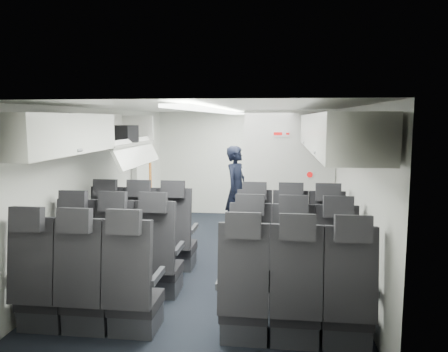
% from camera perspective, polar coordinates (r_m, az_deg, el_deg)
% --- Properties ---
extents(cabin_shell, '(3.41, 6.01, 2.16)m').
position_cam_1_polar(cabin_shell, '(6.20, -0.45, -0.72)').
color(cabin_shell, black).
rests_on(cabin_shell, ground).
extents(seat_row_front, '(3.33, 0.56, 1.24)m').
position_cam_1_polar(seat_row_front, '(5.84, -1.13, -8.48)').
color(seat_row_front, black).
rests_on(seat_row_front, cabin_shell).
extents(seat_row_mid, '(3.33, 0.56, 1.24)m').
position_cam_1_polar(seat_row_mid, '(4.99, -2.61, -11.30)').
color(seat_row_mid, black).
rests_on(seat_row_mid, cabin_shell).
extents(seat_row_rear, '(3.33, 0.56, 1.24)m').
position_cam_1_polar(seat_row_rear, '(4.16, -4.75, -15.25)').
color(seat_row_rear, black).
rests_on(seat_row_rear, cabin_shell).
extents(overhead_bin_left_rear, '(0.53, 1.80, 0.40)m').
position_cam_1_polar(overhead_bin_left_rear, '(4.64, -21.33, 5.14)').
color(overhead_bin_left_rear, silver).
rests_on(overhead_bin_left_rear, cabin_shell).
extents(overhead_bin_left_front_open, '(0.64, 1.70, 0.72)m').
position_cam_1_polar(overhead_bin_left_front_open, '(6.26, -14.02, 4.78)').
color(overhead_bin_left_front_open, '#9E9E93').
rests_on(overhead_bin_left_front_open, cabin_shell).
extents(overhead_bin_right_rear, '(0.53, 1.80, 0.40)m').
position_cam_1_polar(overhead_bin_right_rear, '(4.13, 15.46, 5.15)').
color(overhead_bin_right_rear, silver).
rests_on(overhead_bin_right_rear, cabin_shell).
extents(overhead_bin_right_front, '(0.53, 1.70, 0.40)m').
position_cam_1_polar(overhead_bin_right_front, '(5.87, 12.97, 5.84)').
color(overhead_bin_right_front, silver).
rests_on(overhead_bin_right_front, cabin_shell).
extents(bulkhead_partition, '(1.40, 0.15, 2.13)m').
position_cam_1_polar(bulkhead_partition, '(6.95, 8.45, -0.31)').
color(bulkhead_partition, silver).
rests_on(bulkhead_partition, cabin_shell).
extents(galley_unit, '(0.85, 0.52, 1.90)m').
position_cam_1_polar(galley_unit, '(8.87, 7.94, 0.56)').
color(galley_unit, '#939399').
rests_on(galley_unit, cabin_shell).
extents(boarding_door, '(0.12, 1.27, 1.86)m').
position_cam_1_polar(boarding_door, '(8.09, -10.60, -0.13)').
color(boarding_door, silver).
rests_on(boarding_door, cabin_shell).
extents(flight_attendant, '(0.55, 0.66, 1.54)m').
position_cam_1_polar(flight_attendant, '(7.67, 1.67, -1.80)').
color(flight_attendant, black).
rests_on(flight_attendant, ground).
extents(carry_on_bag, '(0.45, 0.37, 0.23)m').
position_cam_1_polar(carry_on_bag, '(6.28, -13.24, 5.40)').
color(carry_on_bag, black).
rests_on(carry_on_bag, overhead_bin_left_front_open).
extents(papers, '(0.19, 0.06, 0.13)m').
position_cam_1_polar(papers, '(7.56, 3.08, 0.64)').
color(papers, white).
rests_on(papers, flight_attendant).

